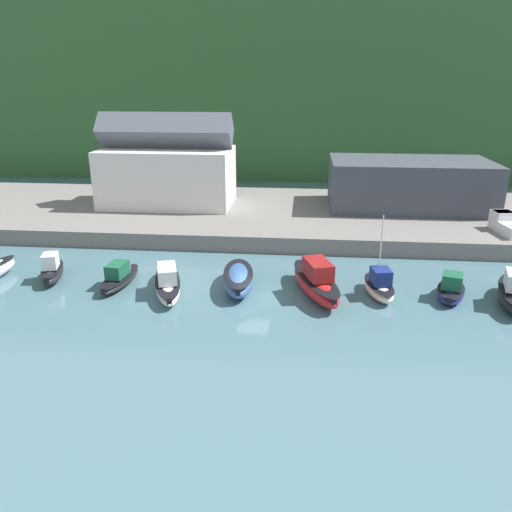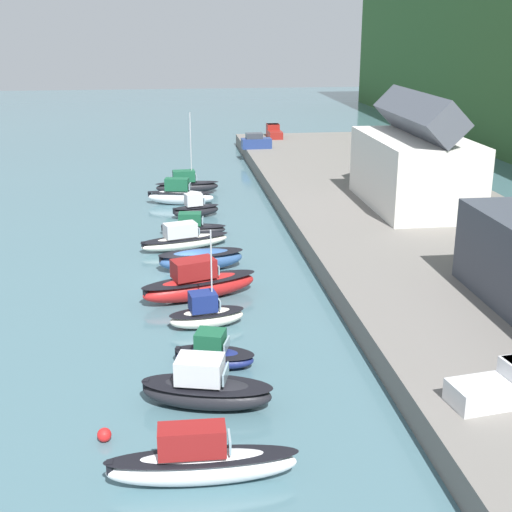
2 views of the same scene
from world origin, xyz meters
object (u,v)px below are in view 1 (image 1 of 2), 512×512
moored_boat_6 (316,282)px  moored_boat_7 (379,286)px  moored_boat_3 (119,278)px  moored_boat_8 (451,290)px  pickup_truck_0 (507,224)px  moored_boat_4 (168,282)px  moored_boat_2 (52,271)px  moored_boat_5 (238,279)px

moored_boat_6 → moored_boat_7: (5.00, 0.22, -0.25)m
moored_boat_3 → moored_boat_8: (26.81, 0.03, 0.03)m
moored_boat_3 → pickup_truck_0: bearing=26.4°
moored_boat_4 → moored_boat_8: (22.45, 0.97, -0.09)m
moored_boat_3 → moored_boat_6: bearing=4.8°
moored_boat_2 → moored_boat_3: bearing=-21.4°
pickup_truck_0 → moored_boat_4: bearing=-163.7°
moored_boat_5 → moored_boat_8: bearing=-7.8°
pickup_truck_0 → moored_boat_5: bearing=-161.2°
moored_boat_5 → moored_boat_8: size_ratio=1.40×
moored_boat_4 → moored_boat_6: 11.90m
moored_boat_6 → pickup_truck_0: size_ratio=1.80×
moored_boat_2 → moored_boat_6: bearing=-18.2°
moored_boat_2 → moored_boat_3: size_ratio=0.82×
moored_boat_2 → moored_boat_8: (32.92, -0.54, -0.13)m
moored_boat_2 → moored_boat_6: size_ratio=0.57×
moored_boat_2 → moored_boat_5: 16.08m
moored_boat_8 → moored_boat_2: bearing=-163.0°
moored_boat_3 → moored_boat_6: moored_boat_6 is taller
moored_boat_7 → pickup_truck_0: size_ratio=1.32×
moored_boat_3 → moored_boat_6: 16.25m
moored_boat_2 → moored_boat_5: size_ratio=0.72×
moored_boat_6 → moored_boat_8: moored_boat_6 is taller
moored_boat_5 → moored_boat_3: bearing=174.2°
moored_boat_6 → moored_boat_7: moored_boat_7 is taller
moored_boat_7 → moored_boat_4: bearing=173.2°
moored_boat_3 → moored_boat_7: moored_boat_7 is taller
moored_boat_2 → moored_boat_5: moored_boat_2 is taller
moored_boat_7 → moored_boat_8: size_ratio=1.29×
moored_boat_5 → pickup_truck_0: pickup_truck_0 is taller
moored_boat_2 → moored_boat_3: moored_boat_2 is taller
moored_boat_4 → moored_boat_6: bearing=-13.8°
moored_boat_5 → moored_boat_7: size_ratio=1.09×
pickup_truck_0 → moored_boat_3: bearing=-167.8°
moored_boat_3 → moored_boat_4: moored_boat_4 is taller
moored_boat_4 → moored_boat_6: (11.88, 0.67, 0.27)m
moored_boat_4 → moored_boat_5: bearing=-5.3°
moored_boat_7 → moored_boat_5: bearing=168.7°
moored_boat_4 → pickup_truck_0: (31.16, 14.35, 1.66)m
pickup_truck_0 → moored_boat_8: bearing=-131.5°
moored_boat_5 → moored_boat_6: 6.31m
moored_boat_2 → moored_boat_7: bearing=-17.4°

